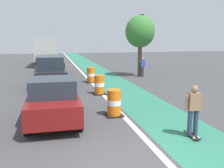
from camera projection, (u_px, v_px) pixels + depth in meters
name	position (u px, v px, depth m)	size (l,w,h in m)	color
ground_plane	(133.00, 165.00, 6.23)	(100.00, 100.00, 0.00)	#424244
bike_lane_strip	(112.00, 82.00, 18.25)	(2.50, 80.00, 0.01)	#2D755B
lane_divider_stripe	(92.00, 83.00, 17.90)	(0.20, 80.00, 0.01)	silver
skateboarder_on_lane	(194.00, 110.00, 7.84)	(0.57, 0.82, 1.69)	black
parked_sedan_nearest	(53.00, 100.00, 9.37)	(1.96, 4.12, 1.70)	maroon
parked_suv_second	(50.00, 72.00, 15.94)	(2.05, 4.66, 2.04)	black
parked_sedan_third	(53.00, 64.00, 22.62)	(2.04, 4.17, 1.70)	black
traffic_barrel_front	(114.00, 103.00, 10.12)	(0.73, 0.73, 1.09)	orange
traffic_barrel_mid	(99.00, 85.00, 14.08)	(0.73, 0.73, 1.09)	orange
traffic_barrel_back	(91.00, 75.00, 17.84)	(0.73, 0.73, 1.09)	orange
delivery_truck_down_block	(47.00, 50.00, 29.34)	(2.66, 7.70, 3.23)	beige
traffic_light_corner	(141.00, 34.00, 20.83)	(0.41, 0.32, 5.10)	#2D2D2D
pedestrian_crossing	(143.00, 67.00, 20.41)	(0.34, 0.20, 1.61)	#33333D
street_tree_sidewalk	(140.00, 32.00, 20.19)	(2.40, 2.40, 5.00)	brown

